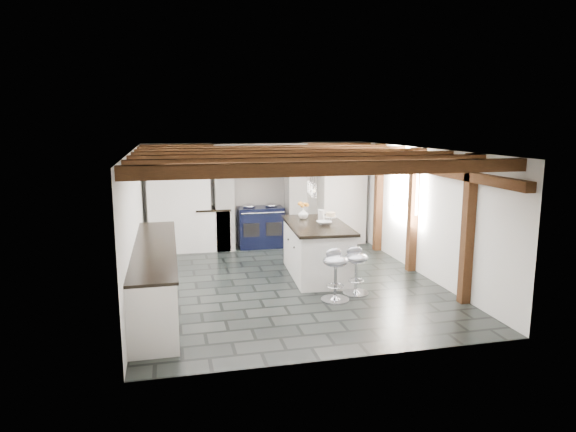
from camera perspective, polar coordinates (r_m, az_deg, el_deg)
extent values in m
plane|color=black|center=(9.00, -0.04, -7.38)|extent=(6.00, 6.00, 0.00)
plane|color=white|center=(11.62, -3.40, 2.48)|extent=(5.00, 0.00, 5.00)
plane|color=white|center=(8.52, -16.66, -0.86)|extent=(0.00, 6.00, 6.00)
plane|color=white|center=(9.59, 14.67, 0.46)|extent=(0.00, 6.00, 6.00)
plane|color=white|center=(8.58, -0.04, 7.40)|extent=(6.00, 6.00, 0.00)
cube|color=white|center=(11.25, -7.15, 1.12)|extent=(0.40, 0.60, 1.90)
cube|color=white|center=(11.52, 0.79, 1.42)|extent=(0.40, 0.60, 1.90)
cube|color=#573019|center=(11.24, -3.19, 6.52)|extent=(2.10, 0.65, 0.18)
cube|color=white|center=(11.23, -3.20, 7.31)|extent=(2.00, 0.60, 0.31)
cube|color=black|center=(10.92, -2.90, 6.72)|extent=(1.00, 0.03, 0.22)
cube|color=silver|center=(10.91, -2.88, 6.72)|extent=(0.90, 0.01, 0.14)
cube|color=white|center=(11.19, -12.00, 1.18)|extent=(1.30, 0.58, 2.00)
cube|color=white|center=(11.83, 5.97, 1.85)|extent=(1.00, 0.58, 2.00)
cube|color=white|center=(8.09, -14.50, -6.53)|extent=(0.60, 3.80, 0.88)
cube|color=black|center=(7.97, -14.65, -3.36)|extent=(0.64, 3.80, 0.04)
cube|color=white|center=(11.32, -8.35, -1.47)|extent=(0.70, 0.60, 0.88)
cube|color=black|center=(11.24, -8.41, 0.82)|extent=(0.74, 0.64, 0.04)
cube|color=#573019|center=(9.45, 14.46, 5.23)|extent=(0.15, 5.80, 0.14)
plane|color=white|center=(10.05, 13.08, 3.28)|extent=(0.00, 0.90, 0.90)
cube|color=#573019|center=(6.09, 5.54, 5.27)|extent=(5.00, 0.16, 0.16)
cube|color=#573019|center=(6.91, 3.24, 5.91)|extent=(5.00, 0.16, 0.16)
cube|color=#573019|center=(7.75, 1.42, 6.41)|extent=(5.00, 0.16, 0.16)
cube|color=#573019|center=(8.59, -0.04, 6.80)|extent=(5.00, 0.16, 0.16)
cube|color=#573019|center=(9.43, -1.25, 7.12)|extent=(5.00, 0.16, 0.16)
cube|color=#573019|center=(10.28, -2.25, 7.39)|extent=(5.00, 0.16, 0.16)
cube|color=#573019|center=(11.13, -3.11, 7.62)|extent=(5.00, 0.16, 0.16)
cube|color=#573019|center=(8.19, 19.35, -1.45)|extent=(0.15, 0.15, 2.30)
cube|color=#573019|center=(9.73, 13.70, 0.64)|extent=(0.15, 0.15, 2.30)
cube|color=#573019|center=(11.16, 10.02, 2.01)|extent=(0.15, 0.15, 2.30)
cylinder|color=black|center=(8.67, 2.94, 4.97)|extent=(0.01, 0.01, 0.56)
cylinder|color=white|center=(8.71, 2.92, 2.81)|extent=(0.09, 0.09, 0.22)
cylinder|color=black|center=(8.97, 2.72, 5.15)|extent=(0.01, 0.01, 0.56)
cylinder|color=white|center=(9.01, 2.70, 3.07)|extent=(0.09, 0.09, 0.22)
cylinder|color=black|center=(9.28, 2.51, 5.33)|extent=(0.01, 0.01, 0.56)
cylinder|color=white|center=(9.31, 2.49, 3.30)|extent=(0.09, 0.09, 0.22)
cube|color=black|center=(11.43, -3.09, -1.21)|extent=(1.00, 0.60, 0.90)
ellipsoid|color=silver|center=(11.30, -4.36, 1.12)|extent=(0.28, 0.28, 0.11)
ellipsoid|color=silver|center=(11.39, -1.88, 1.21)|extent=(0.28, 0.28, 0.11)
cylinder|color=silver|center=(11.05, -2.82, 0.34)|extent=(0.95, 0.03, 0.03)
cube|color=black|center=(11.10, -4.09, -1.57)|extent=(0.35, 0.02, 0.30)
cube|color=black|center=(11.19, -1.56, -1.46)|extent=(0.35, 0.02, 0.30)
cube|color=white|center=(9.29, 3.24, -3.92)|extent=(1.05, 1.91, 0.91)
cube|color=black|center=(9.19, 3.27, -1.02)|extent=(1.13, 2.00, 0.05)
imported|color=white|center=(9.63, 1.71, 0.27)|extent=(0.20, 0.20, 0.20)
ellipsoid|color=#C2731B|center=(9.60, 1.71, 1.21)|extent=(0.21, 0.21, 0.12)
cylinder|color=white|center=(9.54, 3.71, 0.13)|extent=(0.12, 0.12, 0.19)
imported|color=white|center=(9.10, 4.04, -0.77)|extent=(0.28, 0.28, 0.07)
cylinder|color=white|center=(9.28, 4.75, -0.44)|extent=(0.05, 0.05, 0.10)
cylinder|color=white|center=(9.27, 4.76, -0.08)|extent=(0.23, 0.23, 0.02)
cylinder|color=beige|center=(9.26, 4.76, 0.19)|extent=(0.18, 0.18, 0.07)
cylinder|color=silver|center=(8.48, 7.51, -8.50)|extent=(0.42, 0.42, 0.03)
cone|color=silver|center=(8.47, 7.52, -8.23)|extent=(0.19, 0.19, 0.08)
cylinder|color=silver|center=(8.39, 7.56, -6.57)|extent=(0.05, 0.05, 0.52)
torus|color=silver|center=(8.42, 7.54, -7.13)|extent=(0.27, 0.27, 0.02)
ellipsoid|color=gray|center=(8.31, 7.61, -4.64)|extent=(0.40, 0.40, 0.17)
ellipsoid|color=gray|center=(8.38, 7.44, -3.85)|extent=(0.27, 0.12, 0.15)
cylinder|color=silver|center=(8.15, 5.24, -9.24)|extent=(0.44, 0.44, 0.03)
cone|color=silver|center=(8.14, 5.25, -8.94)|extent=(0.20, 0.20, 0.08)
cylinder|color=silver|center=(8.05, 5.28, -7.12)|extent=(0.05, 0.05, 0.55)
torus|color=silver|center=(8.08, 5.27, -7.73)|extent=(0.28, 0.28, 0.02)
ellipsoid|color=gray|center=(7.96, 5.32, -4.99)|extent=(0.48, 0.48, 0.18)
ellipsoid|color=gray|center=(8.02, 4.97, -4.13)|extent=(0.30, 0.17, 0.15)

